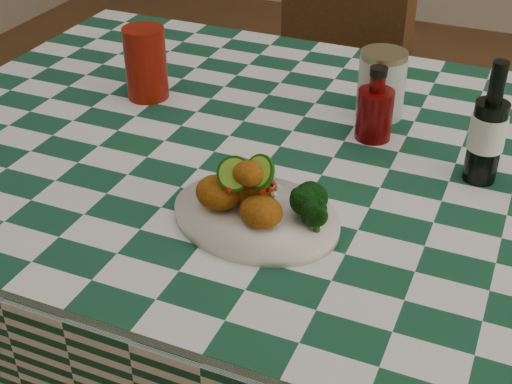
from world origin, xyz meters
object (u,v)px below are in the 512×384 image
at_px(red_tumbler, 146,63).
at_px(wooden_chair_left, 291,112).
at_px(beer_bottle, 489,123).
at_px(plate, 256,217).
at_px(dining_table, 322,320).
at_px(mason_jar, 381,84).
at_px(fried_chicken_pile, 251,187).
at_px(ketchup_bottle, 376,103).

bearing_deg(red_tumbler, wooden_chair_left, 79.99).
bearing_deg(beer_bottle, plate, -138.41).
bearing_deg(wooden_chair_left, beer_bottle, -24.41).
relative_size(plate, red_tumbler, 1.83).
distance_m(plate, wooden_chair_left, 0.99).
relative_size(dining_table, beer_bottle, 7.81).
bearing_deg(mason_jar, plate, -100.50).
bearing_deg(mason_jar, fried_chicken_pile, -101.49).
bearing_deg(wooden_chair_left, ketchup_bottle, -33.27).
distance_m(plate, red_tumbler, 0.51).
relative_size(fried_chicken_pile, ketchup_bottle, 0.99).
bearing_deg(plate, wooden_chair_left, 107.09).
distance_m(dining_table, red_tumbler, 0.64).
height_order(red_tumbler, ketchup_bottle, red_tumbler).
xyz_separation_m(ketchup_bottle, beer_bottle, (0.21, -0.07, 0.04)).
relative_size(red_tumbler, beer_bottle, 0.70).
xyz_separation_m(dining_table, red_tumbler, (-0.43, 0.09, 0.47)).
xyz_separation_m(plate, red_tumbler, (-0.38, 0.32, 0.07)).
relative_size(dining_table, plate, 6.14).
distance_m(fried_chicken_pile, mason_jar, 0.44).
xyz_separation_m(dining_table, fried_chicken_pile, (-0.06, -0.24, 0.46)).
relative_size(mason_jar, wooden_chair_left, 0.13).
bearing_deg(wooden_chair_left, plate, -49.27).
bearing_deg(ketchup_bottle, plate, -105.53).
bearing_deg(mason_jar, dining_table, -98.84).
relative_size(ketchup_bottle, wooden_chair_left, 0.14).
distance_m(dining_table, wooden_chair_left, 0.76).
height_order(ketchup_bottle, beer_bottle, beer_bottle).
bearing_deg(red_tumbler, beer_bottle, -5.02).
relative_size(dining_table, mason_jar, 12.52).
height_order(beer_bottle, wooden_chair_left, wooden_chair_left).
xyz_separation_m(red_tumbler, ketchup_bottle, (0.48, 0.01, -0.00)).
xyz_separation_m(fried_chicken_pile, red_tumbler, (-0.37, 0.32, 0.01)).
distance_m(mason_jar, beer_bottle, 0.28).
bearing_deg(beer_bottle, red_tumbler, 174.98).
height_order(ketchup_bottle, wooden_chair_left, wooden_chair_left).
bearing_deg(fried_chicken_pile, dining_table, 76.37).
distance_m(dining_table, ketchup_bottle, 0.48).
distance_m(ketchup_bottle, wooden_chair_left, 0.77).
height_order(red_tumbler, beer_bottle, beer_bottle).
xyz_separation_m(ketchup_bottle, mason_jar, (-0.01, 0.09, -0.00)).
relative_size(mason_jar, beer_bottle, 0.62).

